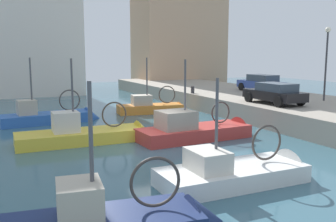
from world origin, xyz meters
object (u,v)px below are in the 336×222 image
object	(u,v)px
parked_car_black	(275,93)
fishing_boat_yellow	(90,140)
fishing_boat_white	(243,179)
fishing_boat_orange	(155,111)
quay_streetlamp	(327,51)
parked_car_blue	(261,83)
mooring_bollard_north	(193,90)
fishing_boat_blue	(52,121)
fishing_boat_red	(200,136)

from	to	relation	value
parked_car_black	fishing_boat_yellow	bearing A→B (deg)	-178.65
fishing_boat_yellow	fishing_boat_white	world-z (taller)	fishing_boat_yellow
fishing_boat_yellow	fishing_boat_orange	size ratio (longest dim) A/B	1.23
fishing_boat_yellow	quay_streetlamp	world-z (taller)	quay_streetlamp
fishing_boat_yellow	parked_car_blue	xyz separation A→B (m)	(15.90, 6.76, 1.81)
fishing_boat_white	parked_car_black	xyz separation A→B (m)	(8.46, 8.38, 1.79)
fishing_boat_yellow	mooring_bollard_north	bearing A→B (deg)	38.21
fishing_boat_yellow	fishing_boat_blue	distance (m)	6.35
fishing_boat_orange	fishing_boat_red	bearing A→B (deg)	-98.20
fishing_boat_white	fishing_boat_blue	size ratio (longest dim) A/B	0.92
fishing_boat_orange	mooring_bollard_north	bearing A→B (deg)	12.00
fishing_boat_white	quay_streetlamp	size ratio (longest dim) A/B	1.21
fishing_boat_blue	quay_streetlamp	distance (m)	18.32
parked_car_black	parked_car_blue	world-z (taller)	parked_car_blue
fishing_boat_red	parked_car_black	distance (m)	6.97
mooring_bollard_north	quay_streetlamp	xyz separation A→B (m)	(5.65, -7.89, 2.98)
fishing_boat_blue	parked_car_blue	size ratio (longest dim) A/B	1.46
fishing_boat_white	mooring_bollard_north	bearing A→B (deg)	66.85
quay_streetlamp	mooring_bollard_north	bearing A→B (deg)	125.61
fishing_boat_red	parked_car_blue	world-z (taller)	fishing_boat_red
fishing_boat_orange	fishing_boat_white	bearing A→B (deg)	-102.06
fishing_boat_yellow	fishing_boat_blue	xyz separation A→B (m)	(-0.87, 6.29, -0.00)
mooring_bollard_north	fishing_boat_red	bearing A→B (deg)	-116.83
fishing_boat_yellow	fishing_boat_blue	bearing A→B (deg)	97.90
fishing_boat_yellow	quay_streetlamp	size ratio (longest dim) A/B	1.43
mooring_bollard_north	fishing_boat_blue	bearing A→B (deg)	-171.15
fishing_boat_orange	fishing_boat_red	distance (m)	9.00
fishing_boat_white	parked_car_blue	size ratio (longest dim) A/B	1.34
fishing_boat_white	quay_streetlamp	xyz separation A→B (m)	(12.54, 8.22, 4.36)
fishing_boat_white	fishing_boat_blue	world-z (taller)	fishing_boat_blue
fishing_boat_red	fishing_boat_yellow	bearing A→B (deg)	162.52
parked_car_black	mooring_bollard_north	distance (m)	7.90
fishing_boat_blue	quay_streetlamp	world-z (taller)	quay_streetlamp
fishing_boat_orange	mooring_bollard_north	size ratio (longest dim) A/B	10.27
fishing_boat_orange	fishing_boat_yellow	bearing A→B (deg)	-132.20
parked_car_black	parked_car_blue	bearing A→B (deg)	57.35
fishing_boat_red	parked_car_blue	xyz separation A→B (m)	(10.62, 8.42, 1.77)
fishing_boat_blue	parked_car_black	size ratio (longest dim) A/B	1.53
fishing_boat_orange	quay_streetlamp	bearing A→B (deg)	-37.56
fishing_boat_orange	quay_streetlamp	xyz separation A→B (m)	(9.26, -7.12, 4.33)
fishing_boat_red	mooring_bollard_north	size ratio (longest dim) A/B	12.20
fishing_boat_blue	mooring_bollard_north	bearing A→B (deg)	8.85
fishing_boat_blue	quay_streetlamp	bearing A→B (deg)	-20.27
mooring_bollard_north	fishing_boat_yellow	bearing A→B (deg)	-141.79
fishing_boat_white	parked_car_blue	bearing A→B (deg)	49.67
fishing_boat_orange	fishing_boat_white	size ratio (longest dim) A/B	0.96
fishing_boat_red	fishing_boat_white	distance (m)	6.74
mooring_bollard_north	quay_streetlamp	distance (m)	10.15
parked_car_blue	quay_streetlamp	bearing A→B (deg)	-90.67
mooring_bollard_north	quay_streetlamp	world-z (taller)	quay_streetlamp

